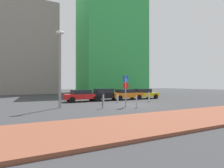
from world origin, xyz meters
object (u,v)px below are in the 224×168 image
(traffic_bollard_mid, at_px, (118,98))
(traffic_bollard_far, at_px, (103,99))
(parked_car_yellow, at_px, (143,93))
(traffic_bollard_edge, at_px, (137,102))
(street_lamp, at_px, (60,62))
(parking_meter, at_px, (103,97))
(parked_car_black, at_px, (106,94))
(parked_car_orange, at_px, (126,94))
(parked_car_red, at_px, (82,95))
(parking_sign_post, at_px, (126,87))
(traffic_bollard_near, at_px, (149,97))

(traffic_bollard_mid, distance_m, traffic_bollard_far, 2.09)
(parked_car_yellow, height_order, traffic_bollard_edge, parked_car_yellow)
(parked_car_yellow, relative_size, street_lamp, 0.62)
(parking_meter, height_order, street_lamp, street_lamp)
(parked_car_yellow, xyz_separation_m, parking_meter, (-8.80, -6.41, 0.19))
(parked_car_yellow, xyz_separation_m, traffic_bollard_far, (-7.63, -3.70, -0.23))
(parked_car_black, xyz_separation_m, parked_car_yellow, (5.86, 0.01, -0.03))
(parked_car_black, bearing_deg, parked_car_orange, -4.02)
(parking_meter, height_order, traffic_bollard_mid, parking_meter)
(parked_car_red, relative_size, street_lamp, 0.64)
(traffic_bollard_mid, xyz_separation_m, traffic_bollard_edge, (-0.37, -4.30, 0.05))
(parking_sign_post, xyz_separation_m, traffic_bollard_mid, (0.98, 3.47, -1.31))
(parked_car_red, xyz_separation_m, traffic_bollard_mid, (3.30, -2.83, -0.26))
(traffic_bollard_mid, height_order, traffic_bollard_edge, traffic_bollard_edge)
(parked_car_black, bearing_deg, traffic_bollard_near, -43.08)
(parking_meter, distance_m, traffic_bollard_far, 2.99)
(parked_car_yellow, distance_m, traffic_bollard_near, 4.18)
(parked_car_black, height_order, street_lamp, street_lamp)
(parked_car_orange, relative_size, street_lamp, 0.66)
(traffic_bollard_near, bearing_deg, traffic_bollard_edge, -138.87)
(traffic_bollard_far, distance_m, traffic_bollard_edge, 3.97)
(parked_car_orange, height_order, traffic_bollard_far, parked_car_orange)
(parked_car_red, height_order, traffic_bollard_far, parked_car_red)
(parked_car_orange, xyz_separation_m, traffic_bollard_far, (-4.67, -3.48, -0.23))
(parking_sign_post, bearing_deg, traffic_bollard_far, 109.69)
(parked_car_yellow, bearing_deg, parking_meter, -143.93)
(parking_sign_post, bearing_deg, traffic_bollard_edge, -54.19)
(parked_car_orange, relative_size, parking_meter, 3.03)
(parked_car_red, height_order, traffic_bollard_mid, parked_car_red)
(parked_car_black, xyz_separation_m, traffic_bollard_edge, (-0.17, -7.31, -0.26))
(parking_sign_post, height_order, traffic_bollard_mid, parking_sign_post)
(parked_car_red, relative_size, parked_car_orange, 0.98)
(traffic_bollard_edge, bearing_deg, parked_car_red, 112.33)
(parked_car_yellow, height_order, traffic_bollard_near, parked_car_yellow)
(parked_car_orange, xyz_separation_m, traffic_bollard_near, (1.06, -3.50, -0.19))
(parking_meter, bearing_deg, street_lamp, 150.00)
(parked_car_black, distance_m, street_lamp, 8.27)
(parked_car_black, height_order, parking_sign_post, parking_sign_post)
(parking_meter, bearing_deg, parking_sign_post, -2.02)
(parked_car_yellow, bearing_deg, traffic_bollard_near, -117.02)
(parked_car_yellow, relative_size, parking_meter, 2.83)
(traffic_bollard_mid, height_order, traffic_bollard_far, traffic_bollard_far)
(traffic_bollard_mid, bearing_deg, parked_car_orange, 46.13)
(street_lamp, distance_m, traffic_bollard_near, 10.70)
(street_lamp, bearing_deg, parked_car_black, 36.46)
(parked_car_black, bearing_deg, traffic_bollard_mid, -86.13)
(traffic_bollard_near, bearing_deg, parked_car_yellow, 62.98)
(street_lamp, xyz_separation_m, traffic_bollard_edge, (5.98, -2.76, -3.41))
(street_lamp, bearing_deg, parked_car_orange, 25.63)
(parked_car_red, height_order, parked_car_yellow, parked_car_yellow)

